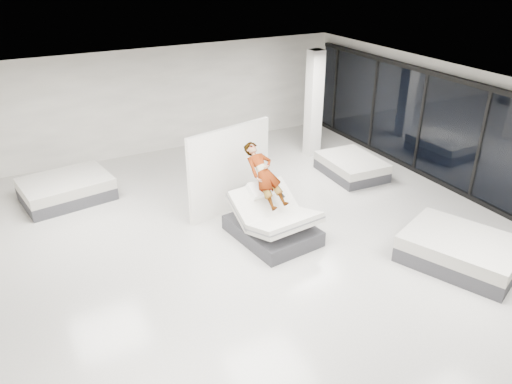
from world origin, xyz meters
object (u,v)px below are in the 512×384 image
(divider_panel, at_px, (230,170))
(person, at_px, (265,184))
(flat_bed_right_far, at_px, (351,167))
(hero_bed, at_px, (273,223))
(flat_bed_left_far, at_px, (66,189))
(remote, at_px, (282,195))
(flat_bed_right_near, at_px, (460,250))
(column, at_px, (314,104))

(divider_panel, bearing_deg, person, -93.24)
(divider_panel, xyz_separation_m, flat_bed_right_far, (3.92, 0.32, -0.81))
(hero_bed, xyz_separation_m, person, (-0.04, 0.31, 0.81))
(hero_bed, height_order, flat_bed_left_far, hero_bed)
(divider_panel, bearing_deg, flat_bed_right_far, -8.66)
(remote, bearing_deg, flat_bed_right_far, 22.71)
(divider_panel, relative_size, flat_bed_right_near, 0.89)
(column, bearing_deg, person, -135.64)
(divider_panel, bearing_deg, hero_bed, -93.85)
(divider_panel, distance_m, flat_bed_right_far, 4.02)
(flat_bed_left_far, xyz_separation_m, column, (7.27, -0.27, 1.31))
(divider_panel, relative_size, flat_bed_left_far, 1.01)
(remote, distance_m, flat_bed_left_far, 5.73)
(hero_bed, height_order, flat_bed_right_far, hero_bed)
(flat_bed_right_near, height_order, flat_bed_left_far, flat_bed_right_near)
(flat_bed_right_near, distance_m, column, 6.61)
(flat_bed_right_far, xyz_separation_m, flat_bed_right_near, (-0.77, -4.58, 0.05))
(divider_panel, relative_size, column, 0.73)
(person, relative_size, flat_bed_right_near, 0.61)
(hero_bed, distance_m, column, 5.33)
(hero_bed, height_order, divider_panel, divider_panel)
(remote, height_order, flat_bed_right_near, remote)
(remote, xyz_separation_m, flat_bed_right_far, (3.43, 1.94, -0.76))
(divider_panel, bearing_deg, column, 16.62)
(hero_bed, bearing_deg, flat_bed_right_near, -42.52)
(remote, relative_size, column, 0.04)
(column, bearing_deg, flat_bed_left_far, 177.86)
(person, distance_m, flat_bed_right_near, 4.25)
(hero_bed, relative_size, flat_bed_left_far, 0.90)
(divider_panel, height_order, flat_bed_right_near, divider_panel)
(person, distance_m, column, 5.01)
(remote, xyz_separation_m, divider_panel, (-0.49, 1.63, 0.06))
(remote, height_order, flat_bed_left_far, remote)
(flat_bed_right_far, relative_size, column, 0.60)
(flat_bed_right_near, xyz_separation_m, column, (0.65, 6.45, 1.30))
(person, height_order, remote, person)
(person, relative_size, divider_panel, 0.68)
(column, bearing_deg, divider_panel, -150.11)
(flat_bed_left_far, bearing_deg, divider_panel, -35.32)
(remote, distance_m, divider_panel, 1.70)
(person, bearing_deg, flat_bed_right_far, 16.91)
(divider_panel, height_order, flat_bed_right_far, divider_panel)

